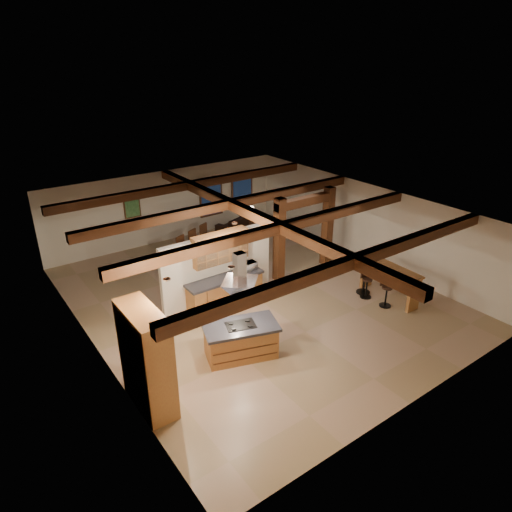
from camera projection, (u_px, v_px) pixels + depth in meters
The scene contains 23 objects.
ground at pixel (254, 296), 14.61m from camera, with size 12.00×12.00×0.00m, color tan.
room_walls at pixel (254, 245), 13.87m from camera, with size 12.00×12.00×12.00m.
ceiling_beams at pixel (254, 215), 13.47m from camera, with size 10.00×12.00×0.28m.
timber_posts at pixel (305, 224), 15.58m from camera, with size 2.50×0.30×2.90m.
partition_wall at pixel (218, 268), 13.99m from camera, with size 3.80×0.18×2.20m, color silver.
pantry_cabinet at pixel (147, 359), 9.70m from camera, with size 0.67×1.60×2.40m.
back_counter at pixel (225, 291), 13.96m from camera, with size 2.50×0.66×0.94m.
upper_display_cabinet at pixel (220, 248), 13.54m from camera, with size 1.80×0.36×0.95m.
range_hood at pixel (240, 295), 11.06m from camera, with size 1.10×1.10×1.40m.
back_windows at pixel (227, 193), 19.86m from camera, with size 2.70×0.07×1.70m.
framed_art at pixel (132, 207), 17.49m from camera, with size 0.65×0.05×0.85m.
recessed_cans at pixel (214, 253), 10.64m from camera, with size 3.16×2.46×0.03m.
kitchen_island at pixel (241, 340), 11.60m from camera, with size 2.09×1.53×0.93m.
dining_table at pixel (204, 254), 16.83m from camera, with size 1.97×1.10×0.69m, color #381B0E.
sofa at pixel (237, 222), 20.03m from camera, with size 2.05×0.80×0.60m, color black.
microwave at pixel (249, 266), 14.19m from camera, with size 0.46×0.31×0.26m, color silver.
bar_counter at pixel (390, 277), 14.24m from camera, with size 0.59×2.11×1.10m.
side_table at pixel (252, 220), 20.35m from camera, with size 0.46×0.46×0.57m, color #422010.
table_lamp at pixel (251, 209), 20.14m from camera, with size 0.29×0.29×0.34m.
bar_stool_a at pixel (386, 291), 13.88m from camera, with size 0.36×0.36×1.03m.
bar_stool_b at pixel (366, 282), 14.37m from camera, with size 0.36×0.37×1.02m.
bar_stool_c at pixel (364, 274), 14.60m from camera, with size 0.45×0.45×1.28m.
dining_chairs at pixel (203, 247), 16.73m from camera, with size 2.42×2.42×1.20m.
Camera 1 is at (-7.42, -10.40, 7.20)m, focal length 32.00 mm.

